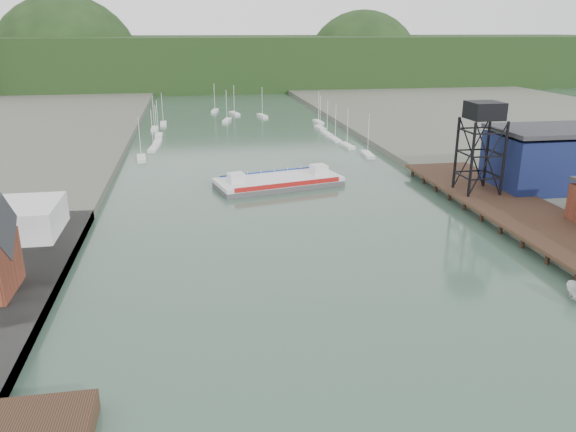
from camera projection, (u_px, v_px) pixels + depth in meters
name	position (u px, v px, depth m)	size (l,w,h in m)	color
east_pier	(526.00, 214.00, 89.94)	(14.00, 70.00, 2.45)	black
lift_tower	(484.00, 116.00, 97.39)	(6.50, 6.50, 16.00)	black
blue_shed	(548.00, 159.00, 104.41)	(20.50, 14.50, 11.30)	#0C1438
marina_sailboats	(242.00, 131.00, 171.82)	(57.71, 92.65, 0.90)	silver
distant_hills	(208.00, 65.00, 320.19)	(500.00, 120.00, 80.00)	black
chain_ferry	(279.00, 181.00, 112.47)	(26.42, 15.40, 3.57)	#4A4A4C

